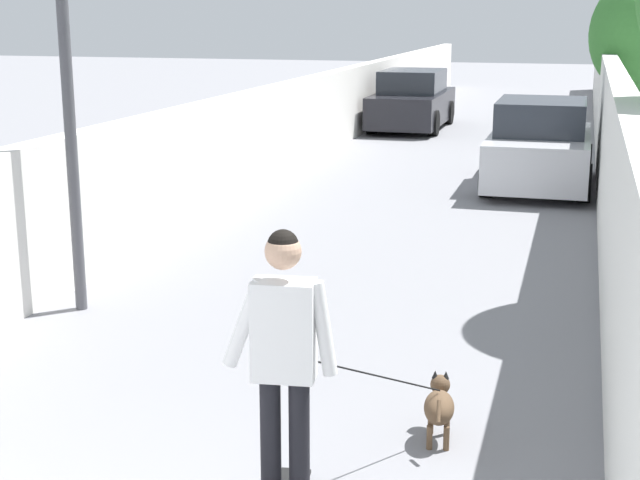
% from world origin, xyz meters
% --- Properties ---
extents(ground_plane, '(80.00, 80.00, 0.00)m').
position_xyz_m(ground_plane, '(14.00, 0.00, 0.00)').
color(ground_plane, gray).
extents(wall_left, '(48.00, 0.30, 1.72)m').
position_xyz_m(wall_left, '(12.00, 2.98, 0.86)').
color(wall_left, silver).
rests_on(wall_left, ground).
extents(fence_right, '(48.00, 0.30, 2.15)m').
position_xyz_m(fence_right, '(12.00, -2.98, 1.08)').
color(fence_right, silver).
rests_on(fence_right, ground).
extents(lamp_post, '(0.36, 0.36, 3.86)m').
position_xyz_m(lamp_post, '(5.57, 2.43, 2.68)').
color(lamp_post, '#4C4C51').
rests_on(lamp_post, ground).
extents(person_skateboarder, '(0.27, 0.72, 1.74)m').
position_xyz_m(person_skateboarder, '(2.28, -0.89, 1.10)').
color(person_skateboarder, black).
rests_on(person_skateboarder, skateboard).
extents(dog, '(1.56, 0.92, 1.06)m').
position_xyz_m(dog, '(3.53, -1.66, 0.27)').
color(dog, brown).
rests_on(dog, ground).
extents(car_near, '(3.83, 1.80, 1.54)m').
position_xyz_m(car_near, '(14.01, -1.83, 0.71)').
color(car_near, silver).
rests_on(car_near, ground).
extents(car_far, '(4.17, 1.80, 1.54)m').
position_xyz_m(car_far, '(21.63, 1.83, 0.72)').
color(car_far, black).
rests_on(car_far, ground).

